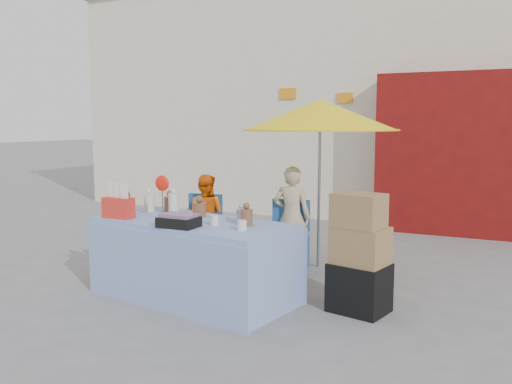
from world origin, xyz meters
The scene contains 10 objects.
ground centered at (0.00, 0.00, 0.00)m, with size 80.00×80.00×0.00m, color slate.
backdrop centered at (0.52, 7.52, 3.10)m, with size 14.00×8.00×7.80m.
market_table centered at (-0.23, -0.44, 0.42)m, with size 2.25×1.34×1.28m.
chair_left centered at (-1.02, 0.98, 0.26)m, with size 0.55×0.54×0.85m.
chair_right centered at (0.23, 0.98, 0.26)m, with size 0.55×0.54×0.85m.
vendor_orange centered at (-1.02, 1.12, 0.56)m, with size 0.55×0.43×1.12m, color orange.
vendor_beige centered at (0.23, 1.12, 0.64)m, with size 0.47×0.31×1.28m, color tan.
umbrella centered at (0.53, 1.27, 1.89)m, with size 1.90×1.90×2.09m.
box_stack centered at (1.41, -0.11, 0.53)m, with size 0.60×0.53×1.15m.
tarp_bundle centered at (-1.36, -0.25, 0.16)m, with size 0.72×0.57×0.32m, color #FFFC1A.
Camera 1 is at (2.69, -5.07, 1.80)m, focal length 38.00 mm.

